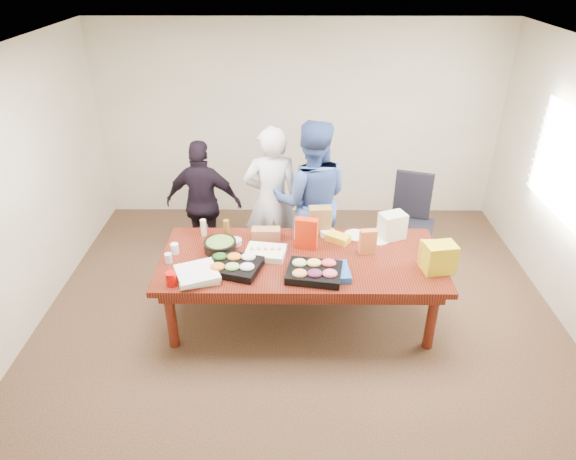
{
  "coord_description": "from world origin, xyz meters",
  "views": [
    {
      "loc": [
        -0.1,
        -4.26,
        3.47
      ],
      "look_at": [
        -0.13,
        0.1,
        1.01
      ],
      "focal_mm": 31.59,
      "sensor_mm": 36.0,
      "label": 1
    }
  ],
  "objects_px": {
    "conference_table": "(301,288)",
    "office_chair": "(413,224)",
    "salad_bowl": "(220,246)",
    "person_center": "(272,201)",
    "person_right": "(311,201)",
    "sheet_cake": "(266,253)"
  },
  "relations": [
    {
      "from": "person_right",
      "to": "office_chair",
      "type": "bearing_deg",
      "value": -170.33
    },
    {
      "from": "conference_table",
      "to": "sheet_cake",
      "type": "relative_size",
      "value": 7.23
    },
    {
      "from": "person_right",
      "to": "person_center",
      "type": "bearing_deg",
      "value": -9.59
    },
    {
      "from": "conference_table",
      "to": "person_center",
      "type": "distance_m",
      "value": 1.16
    },
    {
      "from": "conference_table",
      "to": "sheet_cake",
      "type": "distance_m",
      "value": 0.54
    },
    {
      "from": "conference_table",
      "to": "office_chair",
      "type": "bearing_deg",
      "value": 38.72
    },
    {
      "from": "person_center",
      "to": "sheet_cake",
      "type": "height_order",
      "value": "person_center"
    },
    {
      "from": "office_chair",
      "to": "person_center",
      "type": "distance_m",
      "value": 1.74
    },
    {
      "from": "conference_table",
      "to": "sheet_cake",
      "type": "xyz_separation_m",
      "value": [
        -0.36,
        0.04,
        0.41
      ]
    },
    {
      "from": "office_chair",
      "to": "salad_bowl",
      "type": "relative_size",
      "value": 3.21
    },
    {
      "from": "conference_table",
      "to": "person_center",
      "type": "relative_size",
      "value": 1.57
    },
    {
      "from": "sheet_cake",
      "to": "person_center",
      "type": "bearing_deg",
      "value": 96.68
    },
    {
      "from": "person_right",
      "to": "salad_bowl",
      "type": "bearing_deg",
      "value": 40.31
    },
    {
      "from": "salad_bowl",
      "to": "person_center",
      "type": "bearing_deg",
      "value": 60.05
    },
    {
      "from": "conference_table",
      "to": "salad_bowl",
      "type": "xyz_separation_m",
      "value": [
        -0.82,
        0.12,
        0.43
      ]
    },
    {
      "from": "office_chair",
      "to": "person_center",
      "type": "relative_size",
      "value": 0.6
    },
    {
      "from": "office_chair",
      "to": "person_right",
      "type": "bearing_deg",
      "value": -152.78
    },
    {
      "from": "sheet_cake",
      "to": "salad_bowl",
      "type": "distance_m",
      "value": 0.47
    },
    {
      "from": "office_chair",
      "to": "salad_bowl",
      "type": "distance_m",
      "value": 2.42
    },
    {
      "from": "conference_table",
      "to": "office_chair",
      "type": "xyz_separation_m",
      "value": [
        1.38,
        1.1,
        0.16
      ]
    },
    {
      "from": "person_center",
      "to": "salad_bowl",
      "type": "distance_m",
      "value": 1.0
    },
    {
      "from": "office_chair",
      "to": "conference_table",
      "type": "bearing_deg",
      "value": -123.04
    }
  ]
}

